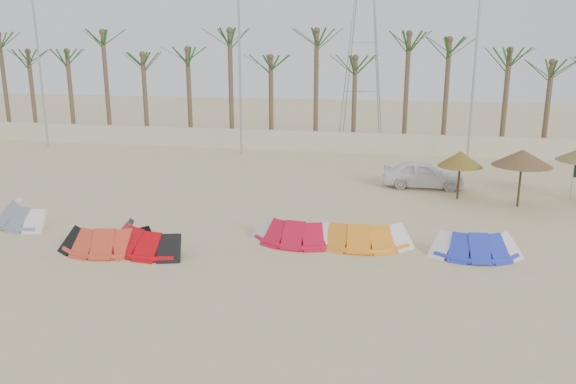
% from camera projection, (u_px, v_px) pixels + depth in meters
% --- Properties ---
extents(ground, '(120.00, 120.00, 0.00)m').
position_uv_depth(ground, '(245.00, 287.00, 16.11)').
color(ground, beige).
rests_on(ground, ground).
extents(boundary_wall, '(60.00, 0.30, 1.30)m').
position_uv_depth(boundary_wall, '(338.00, 142.00, 36.79)').
color(boundary_wall, beige).
rests_on(boundary_wall, ground).
extents(palm_line, '(52.00, 4.00, 7.70)m').
position_uv_depth(palm_line, '(353.00, 51.00, 36.64)').
color(palm_line, brown).
rests_on(palm_line, ground).
extents(lamp_a, '(1.25, 0.14, 11.00)m').
position_uv_depth(lamp_a, '(40.00, 61.00, 37.58)').
color(lamp_a, '#A5A8AD').
rests_on(lamp_a, ground).
extents(lamp_b, '(1.25, 0.14, 11.00)m').
position_uv_depth(lamp_b, '(240.00, 62.00, 34.80)').
color(lamp_b, '#A5A8AD').
rests_on(lamp_b, ground).
extents(lamp_c, '(1.25, 0.14, 11.00)m').
position_uv_depth(lamp_c, '(476.00, 64.00, 32.03)').
color(lamp_c, '#A5A8AD').
rests_on(lamp_c, ground).
extents(pylon, '(3.00, 3.00, 14.00)m').
position_uv_depth(pylon, '(360.00, 138.00, 42.44)').
color(pylon, '#A5A8AD').
rests_on(pylon, ground).
extents(kite_grey, '(3.62, 2.77, 0.90)m').
position_uv_depth(kite_grey, '(25.00, 212.00, 21.98)').
color(kite_grey, gray).
rests_on(kite_grey, ground).
extents(kite_red_left, '(3.40, 1.99, 0.90)m').
position_uv_depth(kite_red_left, '(112.00, 237.00, 19.06)').
color(kite_red_left, red).
rests_on(kite_red_left, ground).
extents(kite_red_mid, '(3.81, 2.75, 0.90)m').
position_uv_depth(kite_red_mid, '(147.00, 236.00, 19.17)').
color(kite_red_mid, red).
rests_on(kite_red_mid, ground).
extents(kite_red_right, '(3.32, 1.76, 0.90)m').
position_uv_depth(kite_red_right, '(299.00, 229.00, 19.90)').
color(kite_red_right, red).
rests_on(kite_red_right, ground).
extents(kite_orange, '(3.54, 1.65, 0.90)m').
position_uv_depth(kite_orange, '(360.00, 231.00, 19.63)').
color(kite_orange, orange).
rests_on(kite_orange, ground).
extents(kite_blue, '(3.04, 1.82, 0.90)m').
position_uv_depth(kite_blue, '(475.00, 242.00, 18.56)').
color(kite_blue, blue).
rests_on(kite_blue, ground).
extents(parasol_left, '(2.01, 2.01, 2.20)m').
position_uv_depth(parasol_left, '(460.00, 159.00, 24.99)').
color(parasol_left, '#4C331E').
rests_on(parasol_left, ground).
extents(parasol_mid, '(2.50, 2.50, 2.50)m').
position_uv_depth(parasol_mid, '(522.00, 158.00, 23.71)').
color(parasol_mid, '#4C331E').
rests_on(parasol_mid, ground).
extents(car, '(3.89, 1.58, 1.32)m').
position_uv_depth(car, '(423.00, 174.00, 27.40)').
color(car, white).
rests_on(car, ground).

